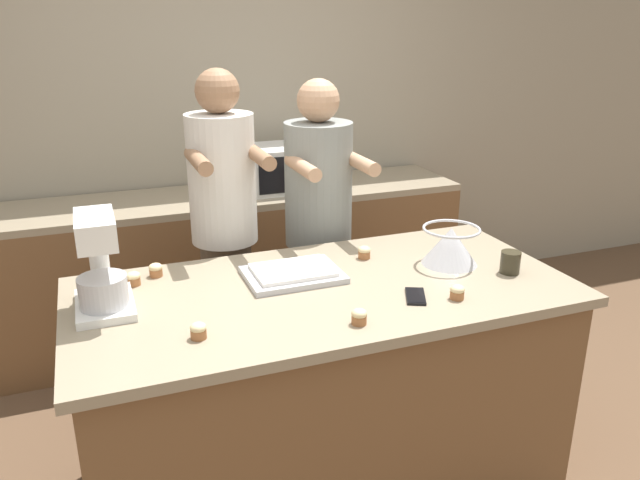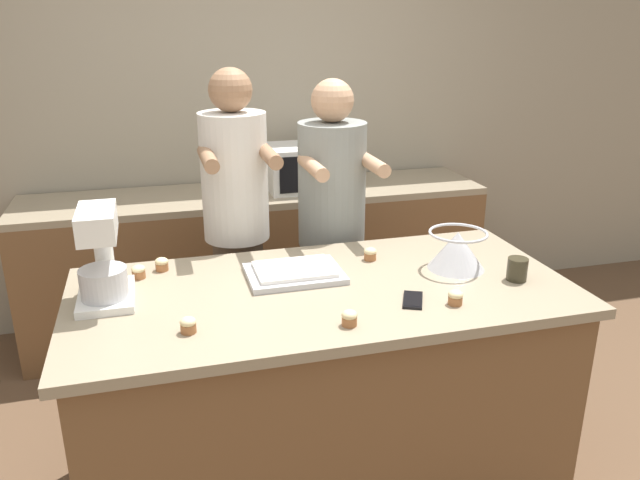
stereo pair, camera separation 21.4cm
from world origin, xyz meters
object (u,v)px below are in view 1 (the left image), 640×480
cell_phone (415,296)px  cupcake_4 (198,330)px  person_right (319,237)px  mixing_bowl (450,245)px  baking_tray (293,273)px  microwave_oven (286,167)px  cupcake_0 (457,292)px  cupcake_1 (156,270)px  cupcake_5 (359,316)px  cupcake_3 (133,278)px  stand_mixer (100,269)px  cupcake_2 (364,252)px  drinking_glass (510,262)px  person_left (225,241)px

cell_phone → cupcake_4: (-0.82, -0.03, 0.02)m
person_right → mixing_bowl: size_ratio=6.75×
baking_tray → microwave_oven: microwave_oven is taller
cupcake_0 → cupcake_1: 1.20m
baking_tray → cupcake_4: 0.58m
cupcake_1 → cupcake_5: 0.90m
baking_tray → cupcake_4: size_ratio=6.81×
cupcake_1 → cell_phone: bearing=-32.1°
cupcake_0 → cupcake_3: 1.25m
cupcake_3 → mixing_bowl: bearing=-10.8°
cell_phone → cupcake_0: (0.14, -0.07, 0.02)m
stand_mixer → cupcake_3: 0.26m
cell_phone → cupcake_2: (-0.01, 0.44, 0.02)m
stand_mixer → cupcake_3: bearing=58.2°
baking_tray → drinking_glass: drinking_glass is taller
stand_mixer → cupcake_2: size_ratio=6.37×
baking_tray → cell_phone: (0.37, -0.35, -0.01)m
cupcake_2 → microwave_oven: bearing=87.6°
stand_mixer → cell_phone: 1.15m
person_right → cupcake_5: person_right is taller
baking_tray → cupcake_1: (-0.52, 0.21, 0.01)m
baking_tray → cupcake_2: (0.36, 0.09, 0.01)m
person_left → cupcake_2: bearing=-43.2°
stand_mixer → mixing_bowl: 1.40m
person_right → cupcake_5: size_ratio=29.37×
drinking_glass → cupcake_5: size_ratio=1.64×
cupcake_1 → person_left: bearing=44.5°
person_left → cell_phone: bearing=-60.4°
baking_tray → cupcake_0: (0.51, -0.41, 0.01)m
baking_tray → mixing_bowl: bearing=-7.8°
person_right → baking_tray: 0.66m
cupcake_0 → cupcake_5: bearing=-172.7°
person_left → cupcake_4: person_left is taller
baking_tray → microwave_oven: (0.41, 1.37, 0.11)m
mixing_bowl → cupcake_5: bearing=-147.8°
person_left → cupcake_1: 0.51m
person_left → cupcake_2: person_left is taller
person_right → cupcake_4: person_right is taller
drinking_glass → cupcake_3: drinking_glass is taller
baking_tray → cell_phone: baking_tray is taller
drinking_glass → cupcake_1: (-1.36, 0.48, -0.02)m
person_left → cupcake_2: size_ratio=30.44×
mixing_bowl → microwave_oven: bearing=100.1°
mixing_bowl → drinking_glass: bearing=-45.0°
baking_tray → drinking_glass: bearing=-17.6°
stand_mixer → cupcake_3: (0.12, 0.19, -0.13)m
stand_mixer → cupcake_1: 0.35m
cupcake_2 → cell_phone: bearing=-88.6°
baking_tray → microwave_oven: bearing=73.2°
cell_phone → cupcake_3: cupcake_3 is taller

